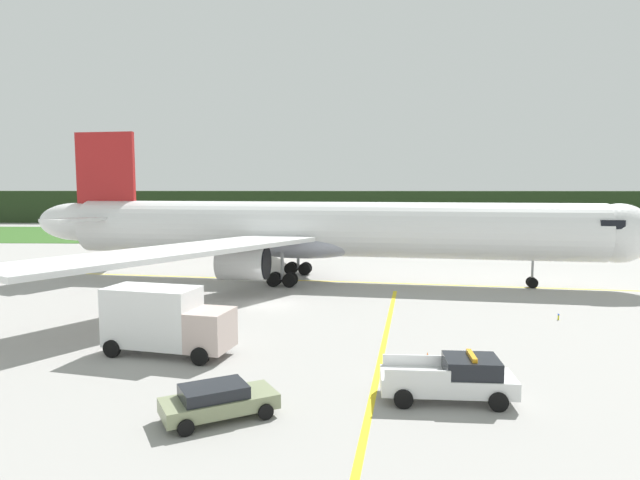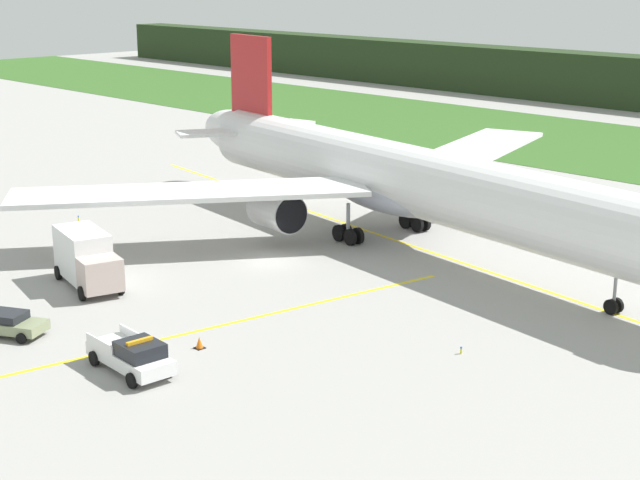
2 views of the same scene
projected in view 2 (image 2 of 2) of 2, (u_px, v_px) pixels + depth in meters
ground at (272, 262)px, 66.54m from camera, size 320.00×320.00×0.00m
taxiway_centerline_main at (411, 246)px, 70.38m from camera, size 74.05×10.84×0.01m
taxiway_centerline_spur at (221, 326)px, 54.53m from camera, size 4.76×31.35×0.01m
airliner at (405, 181)px, 69.86m from camera, size 55.83×50.85×13.75m
ops_pickup_truck at (133, 355)px, 47.97m from camera, size 5.42×2.47×1.94m
catering_truck at (87, 258)px, 60.89m from camera, size 6.93×3.89×3.62m
staff_car at (6, 323)px, 52.98m from camera, size 4.57×3.62×1.30m
apron_cone at (199, 343)px, 51.19m from camera, size 0.51×0.51×0.64m
taxiway_edge_light_east at (461, 350)px, 50.46m from camera, size 0.12×0.12×0.40m
taxiway_edge_light_west at (78, 218)px, 77.00m from camera, size 0.12×0.12×0.50m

